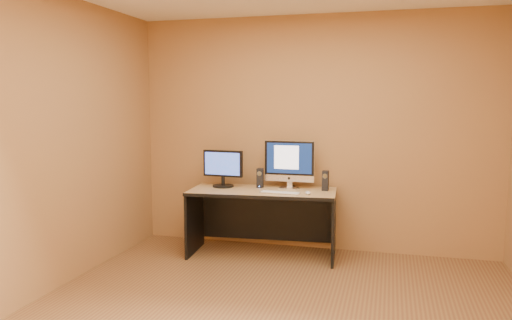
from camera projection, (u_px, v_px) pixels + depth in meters
name	position (u px, v px, depth m)	size (l,w,h in m)	color
walls	(272.00, 150.00, 3.63)	(4.00, 4.00, 2.60)	olive
desk	(262.00, 223.00, 5.35)	(1.55, 0.68, 0.72)	tan
imac	(289.00, 164.00, 5.39)	(0.55, 0.20, 0.53)	silver
second_monitor	(223.00, 169.00, 5.49)	(0.46, 0.23, 0.41)	black
speaker_left	(260.00, 178.00, 5.46)	(0.07, 0.07, 0.21)	black
speaker_right	(325.00, 181.00, 5.27)	(0.07, 0.07, 0.21)	black
keyboard	(280.00, 193.00, 5.11)	(0.42, 0.11, 0.02)	silver
mouse	(308.00, 193.00, 5.06)	(0.06, 0.10, 0.03)	silver
cable_a	(296.00, 187.00, 5.49)	(0.01, 0.01, 0.21)	black
cable_b	(286.00, 186.00, 5.52)	(0.01, 0.01, 0.17)	black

